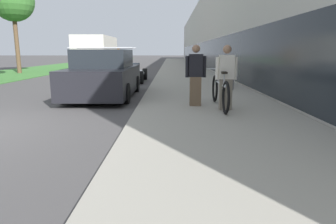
{
  "coord_description": "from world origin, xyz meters",
  "views": [
    {
      "loc": [
        4.17,
        -5.32,
        1.5
      ],
      "look_at": [
        4.01,
        12.68,
        -2.15
      ],
      "focal_mm": 32.0,
      "sensor_mm": 36.0,
      "label": 1
    }
  ],
  "objects_px": {
    "bike_rack_hoop": "(232,75)",
    "cruiser_bike_nearest": "(225,76)",
    "tandem_bicycle": "(220,92)",
    "person_bystander": "(196,75)",
    "street_tree_far": "(13,1)",
    "vintage_roadster_curbside": "(127,74)",
    "moving_truck": "(98,53)",
    "person_rider": "(226,78)",
    "parked_sedan_curbside": "(105,76)"
  },
  "relations": [
    {
      "from": "tandem_bicycle",
      "to": "street_tree_far",
      "type": "distance_m",
      "value": 18.22
    },
    {
      "from": "tandem_bicycle",
      "to": "cruiser_bike_nearest",
      "type": "height_order",
      "value": "tandem_bicycle"
    },
    {
      "from": "cruiser_bike_nearest",
      "to": "parked_sedan_curbside",
      "type": "distance_m",
      "value": 5.28
    },
    {
      "from": "person_bystander",
      "to": "bike_rack_hoop",
      "type": "relative_size",
      "value": 1.84
    },
    {
      "from": "person_rider",
      "to": "vintage_roadster_curbside",
      "type": "height_order",
      "value": "person_rider"
    },
    {
      "from": "parked_sedan_curbside",
      "to": "vintage_roadster_curbside",
      "type": "height_order",
      "value": "parked_sedan_curbside"
    },
    {
      "from": "tandem_bicycle",
      "to": "parked_sedan_curbside",
      "type": "relative_size",
      "value": 0.56
    },
    {
      "from": "cruiser_bike_nearest",
      "to": "vintage_roadster_curbside",
      "type": "bearing_deg",
      "value": 151.67
    },
    {
      "from": "cruiser_bike_nearest",
      "to": "street_tree_far",
      "type": "relative_size",
      "value": 0.3
    },
    {
      "from": "person_bystander",
      "to": "parked_sedan_curbside",
      "type": "bearing_deg",
      "value": 142.19
    },
    {
      "from": "person_bystander",
      "to": "street_tree_far",
      "type": "xyz_separation_m",
      "value": [
        -11.11,
        13.05,
        3.89
      ]
    },
    {
      "from": "person_rider",
      "to": "parked_sedan_curbside",
      "type": "xyz_separation_m",
      "value": [
        -3.51,
        2.73,
        -0.17
      ]
    },
    {
      "from": "vintage_roadster_curbside",
      "to": "moving_truck",
      "type": "bearing_deg",
      "value": 110.98
    },
    {
      "from": "bike_rack_hoop",
      "to": "vintage_roadster_curbside",
      "type": "bearing_deg",
      "value": 139.18
    },
    {
      "from": "tandem_bicycle",
      "to": "person_rider",
      "type": "bearing_deg",
      "value": -73.26
    },
    {
      "from": "tandem_bicycle",
      "to": "cruiser_bike_nearest",
      "type": "distance_m",
      "value": 5.31
    },
    {
      "from": "person_bystander",
      "to": "street_tree_far",
      "type": "bearing_deg",
      "value": 130.41
    },
    {
      "from": "person_bystander",
      "to": "parked_sedan_curbside",
      "type": "xyz_separation_m",
      "value": [
        -2.83,
        2.19,
        -0.18
      ]
    },
    {
      "from": "person_rider",
      "to": "person_bystander",
      "type": "height_order",
      "value": "person_bystander"
    },
    {
      "from": "person_bystander",
      "to": "parked_sedan_curbside",
      "type": "height_order",
      "value": "person_bystander"
    },
    {
      "from": "tandem_bicycle",
      "to": "person_rider",
      "type": "distance_m",
      "value": 0.49
    },
    {
      "from": "street_tree_far",
      "to": "vintage_roadster_curbside",
      "type": "bearing_deg",
      "value": -34.39
    },
    {
      "from": "bike_rack_hoop",
      "to": "vintage_roadster_curbside",
      "type": "height_order",
      "value": "bike_rack_hoop"
    },
    {
      "from": "person_rider",
      "to": "street_tree_far",
      "type": "distance_m",
      "value": 18.41
    },
    {
      "from": "bike_rack_hoop",
      "to": "parked_sedan_curbside",
      "type": "relative_size",
      "value": 0.19
    },
    {
      "from": "bike_rack_hoop",
      "to": "person_bystander",
      "type": "bearing_deg",
      "value": -115.02
    },
    {
      "from": "person_rider",
      "to": "parked_sedan_curbside",
      "type": "bearing_deg",
      "value": 142.19
    },
    {
      "from": "tandem_bicycle",
      "to": "street_tree_far",
      "type": "relative_size",
      "value": 0.39
    },
    {
      "from": "person_rider",
      "to": "person_bystander",
      "type": "relative_size",
      "value": 0.99
    },
    {
      "from": "vintage_roadster_curbside",
      "to": "person_rider",
      "type": "bearing_deg",
      "value": -65.93
    },
    {
      "from": "person_rider",
      "to": "vintage_roadster_curbside",
      "type": "xyz_separation_m",
      "value": [
        -3.54,
        7.94,
        -0.49
      ]
    },
    {
      "from": "person_bystander",
      "to": "moving_truck",
      "type": "height_order",
      "value": "moving_truck"
    },
    {
      "from": "vintage_roadster_curbside",
      "to": "street_tree_far",
      "type": "relative_size",
      "value": 0.63
    },
    {
      "from": "bike_rack_hoop",
      "to": "vintage_roadster_curbside",
      "type": "relative_size",
      "value": 0.22
    },
    {
      "from": "person_rider",
      "to": "street_tree_far",
      "type": "bearing_deg",
      "value": 130.97
    },
    {
      "from": "bike_rack_hoop",
      "to": "cruiser_bike_nearest",
      "type": "distance_m",
      "value": 1.46
    },
    {
      "from": "bike_rack_hoop",
      "to": "cruiser_bike_nearest",
      "type": "height_order",
      "value": "cruiser_bike_nearest"
    },
    {
      "from": "person_bystander",
      "to": "moving_truck",
      "type": "distance_m",
      "value": 18.22
    },
    {
      "from": "cruiser_bike_nearest",
      "to": "person_rider",
      "type": "bearing_deg",
      "value": -100.07
    },
    {
      "from": "parked_sedan_curbside",
      "to": "cruiser_bike_nearest",
      "type": "bearing_deg",
      "value": 31.7
    },
    {
      "from": "cruiser_bike_nearest",
      "to": "vintage_roadster_curbside",
      "type": "height_order",
      "value": "cruiser_bike_nearest"
    },
    {
      "from": "tandem_bicycle",
      "to": "vintage_roadster_curbside",
      "type": "bearing_deg",
      "value": 114.34
    },
    {
      "from": "tandem_bicycle",
      "to": "vintage_roadster_curbside",
      "type": "height_order",
      "value": "tandem_bicycle"
    },
    {
      "from": "street_tree_far",
      "to": "parked_sedan_curbside",
      "type": "bearing_deg",
      "value": -52.66
    },
    {
      "from": "bike_rack_hoop",
      "to": "vintage_roadster_curbside",
      "type": "distance_m",
      "value": 5.95
    },
    {
      "from": "tandem_bicycle",
      "to": "vintage_roadster_curbside",
      "type": "relative_size",
      "value": 0.63
    },
    {
      "from": "person_bystander",
      "to": "moving_truck",
      "type": "relative_size",
      "value": 0.22
    },
    {
      "from": "street_tree_far",
      "to": "cruiser_bike_nearest",
      "type": "bearing_deg",
      "value": -32.33
    },
    {
      "from": "bike_rack_hoop",
      "to": "cruiser_bike_nearest",
      "type": "bearing_deg",
      "value": 89.16
    },
    {
      "from": "tandem_bicycle",
      "to": "person_bystander",
      "type": "distance_m",
      "value": 0.75
    }
  ]
}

